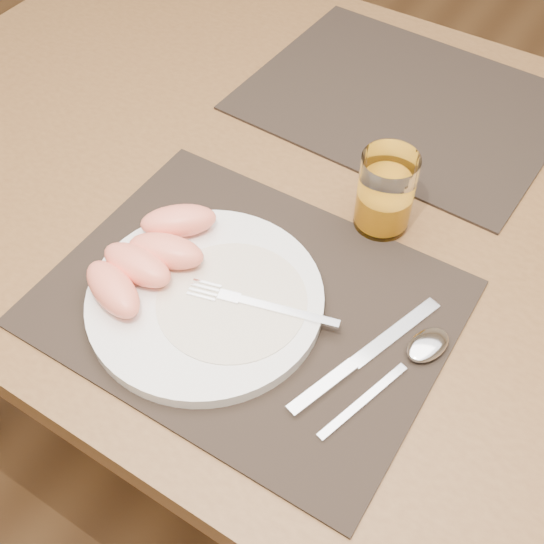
{
  "coord_description": "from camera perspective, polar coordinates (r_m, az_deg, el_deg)",
  "views": [
    {
      "loc": [
        0.29,
        -0.6,
        1.38
      ],
      "look_at": [
        0.02,
        -0.18,
        0.77
      ],
      "focal_mm": 45.0,
      "sensor_mm": 36.0,
      "label": 1
    }
  ],
  "objects": [
    {
      "name": "placemat_far",
      "position": [
        1.07,
        10.93,
        13.84
      ],
      "size": [
        0.46,
        0.37,
        0.0
      ],
      "primitive_type": "cube",
      "rotation": [
        0.0,
        0.0,
        -0.04
      ],
      "color": "black",
      "rests_on": "table"
    },
    {
      "name": "grapefruit_wedges",
      "position": [
        0.79,
        -10.22,
        1.35
      ],
      "size": [
        0.12,
        0.2,
        0.04
      ],
      "color": "#FF8768",
      "rests_on": "plate"
    },
    {
      "name": "spoon",
      "position": [
        0.75,
        12.15,
        -6.63
      ],
      "size": [
        0.07,
        0.19,
        0.01
      ],
      "color": "silver",
      "rests_on": "placemat_near"
    },
    {
      "name": "plate",
      "position": [
        0.78,
        -5.59,
        -2.29
      ],
      "size": [
        0.27,
        0.27,
        0.02
      ],
      "primitive_type": "cylinder",
      "color": "white",
      "rests_on": "placemat_near"
    },
    {
      "name": "ground",
      "position": [
        1.53,
        3.12,
        -13.74
      ],
      "size": [
        5.0,
        5.0,
        0.0
      ],
      "primitive_type": "plane",
      "color": "brown",
      "rests_on": "ground"
    },
    {
      "name": "table",
      "position": [
        0.98,
        4.76,
        3.45
      ],
      "size": [
        1.4,
        0.9,
        0.75
      ],
      "color": "brown",
      "rests_on": "ground"
    },
    {
      "name": "juice_glass",
      "position": [
        0.84,
        9.44,
        6.35
      ],
      "size": [
        0.07,
        0.07,
        0.11
      ],
      "color": "white",
      "rests_on": "placemat_near"
    },
    {
      "name": "plate_dressing",
      "position": [
        0.77,
        -3.38,
        -2.36
      ],
      "size": [
        0.17,
        0.17,
        0.0
      ],
      "color": "white",
      "rests_on": "plate"
    },
    {
      "name": "knife",
      "position": [
        0.74,
        6.88,
        -7.64
      ],
      "size": [
        0.08,
        0.21,
        0.01
      ],
      "color": "silver",
      "rests_on": "placemat_near"
    },
    {
      "name": "placemat_near",
      "position": [
        0.79,
        -2.05,
        -2.56
      ],
      "size": [
        0.45,
        0.35,
        0.0
      ],
      "primitive_type": "cube",
      "rotation": [
        0.0,
        0.0,
        0.01
      ],
      "color": "black",
      "rests_on": "table"
    },
    {
      "name": "fork",
      "position": [
        0.76,
        -1.89,
        -2.52
      ],
      "size": [
        0.17,
        0.06,
        0.0
      ],
      "color": "silver",
      "rests_on": "plate"
    }
  ]
}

